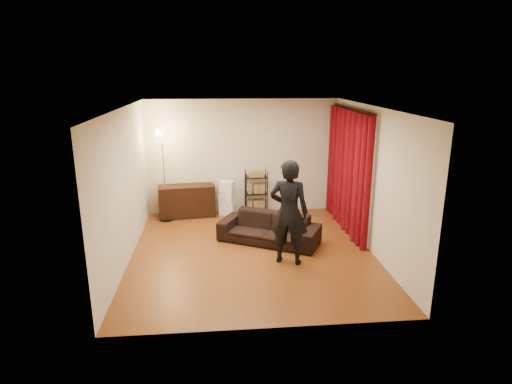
{
  "coord_description": "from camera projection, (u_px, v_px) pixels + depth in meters",
  "views": [
    {
      "loc": [
        -0.64,
        -7.46,
        3.31
      ],
      "look_at": [
        0.1,
        0.3,
        1.1
      ],
      "focal_mm": 30.0,
      "sensor_mm": 36.0,
      "label": 1
    }
  ],
  "objects": [
    {
      "name": "wall_left",
      "position": [
        125.0,
        186.0,
        7.54
      ],
      "size": [
        0.0,
        5.0,
        5.0
      ],
      "primitive_type": "plane",
      "rotation": [
        1.57,
        0.0,
        1.57
      ],
      "color": "beige",
      "rests_on": "ground"
    },
    {
      "name": "ceiling",
      "position": [
        252.0,
        108.0,
        7.37
      ],
      "size": [
        5.0,
        5.0,
        0.0
      ],
      "primitive_type": "plane",
      "rotation": [
        3.14,
        0.0,
        0.0
      ],
      "color": "white",
      "rests_on": "ground"
    },
    {
      "name": "storage_boxes",
      "position": [
        227.0,
        198.0,
        10.1
      ],
      "size": [
        0.41,
        0.37,
        0.83
      ],
      "primitive_type": null,
      "rotation": [
        0.0,
        0.0,
        -0.37
      ],
      "color": "white",
      "rests_on": "ground"
    },
    {
      "name": "media_cabinet",
      "position": [
        187.0,
        201.0,
        10.01
      ],
      "size": [
        1.34,
        0.64,
        0.75
      ],
      "primitive_type": "cube",
      "rotation": [
        0.0,
        0.0,
        0.12
      ],
      "color": "black",
      "rests_on": "ground"
    },
    {
      "name": "curtain",
      "position": [
        348.0,
        171.0,
        9.03
      ],
      "size": [
        0.22,
        2.65,
        2.55
      ],
      "primitive_type": null,
      "color": "maroon",
      "rests_on": "ground"
    },
    {
      "name": "wire_shelf",
      "position": [
        256.0,
        193.0,
        10.06
      ],
      "size": [
        0.59,
        0.51,
        1.08
      ],
      "primitive_type": null,
      "rotation": [
        0.0,
        0.0,
        0.4
      ],
      "color": "black",
      "rests_on": "ground"
    },
    {
      "name": "person",
      "position": [
        289.0,
        212.0,
        7.44
      ],
      "size": [
        0.8,
        0.66,
        1.88
      ],
      "primitive_type": "imported",
      "rotation": [
        0.0,
        0.0,
        2.79
      ],
      "color": "black",
      "rests_on": "ground"
    },
    {
      "name": "wall_right",
      "position": [
        372.0,
        180.0,
        7.94
      ],
      "size": [
        0.0,
        5.0,
        5.0
      ],
      "primitive_type": "plane",
      "rotation": [
        1.57,
        0.0,
        -1.57
      ],
      "color": "beige",
      "rests_on": "ground"
    },
    {
      "name": "sofa",
      "position": [
        269.0,
        228.0,
        8.52
      ],
      "size": [
        2.11,
        1.6,
        0.58
      ],
      "primitive_type": "imported",
      "rotation": [
        0.0,
        0.0,
        -0.48
      ],
      "color": "black",
      "rests_on": "ground"
    },
    {
      "name": "wall_front",
      "position": [
        269.0,
        234.0,
        5.34
      ],
      "size": [
        5.0,
        0.0,
        5.0
      ],
      "primitive_type": "plane",
      "rotation": [
        -1.57,
        0.0,
        0.0
      ],
      "color": "beige",
      "rests_on": "ground"
    },
    {
      "name": "floor_lamp",
      "position": [
        164.0,
        175.0,
        9.56
      ],
      "size": [
        0.49,
        0.49,
        2.14
      ],
      "primitive_type": null,
      "rotation": [
        0.0,
        0.0,
        0.34
      ],
      "color": "silver",
      "rests_on": "ground"
    },
    {
      "name": "curtain_rod",
      "position": [
        353.0,
        108.0,
        8.68
      ],
      "size": [
        0.04,
        2.65,
        0.04
      ],
      "primitive_type": "cylinder",
      "rotation": [
        1.57,
        0.0,
        0.0
      ],
      "color": "black",
      "rests_on": "wall_right"
    },
    {
      "name": "floor",
      "position": [
        252.0,
        252.0,
        8.11
      ],
      "size": [
        5.0,
        5.0,
        0.0
      ],
      "primitive_type": "plane",
      "color": "brown",
      "rests_on": "ground"
    },
    {
      "name": "wall_back",
      "position": [
        243.0,
        157.0,
        10.13
      ],
      "size": [
        5.0,
        0.0,
        5.0
      ],
      "primitive_type": "plane",
      "rotation": [
        1.57,
        0.0,
        0.0
      ],
      "color": "beige",
      "rests_on": "ground"
    }
  ]
}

